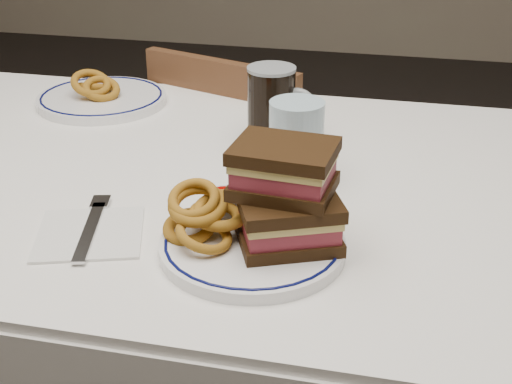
% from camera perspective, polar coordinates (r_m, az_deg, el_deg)
% --- Properties ---
extents(dining_table, '(1.27, 0.87, 0.75)m').
position_cam_1_polar(dining_table, '(1.24, -8.45, -2.50)').
color(dining_table, white).
rests_on(dining_table, floor).
extents(chair_far, '(0.48, 0.48, 0.82)m').
position_cam_1_polar(chair_far, '(1.73, -0.64, -0.69)').
color(chair_far, '#422815').
rests_on(chair_far, floor).
extents(main_plate, '(0.25, 0.25, 0.02)m').
position_cam_1_polar(main_plate, '(0.94, -0.29, -4.28)').
color(main_plate, white).
rests_on(main_plate, dining_table).
extents(reuben_sandwich, '(0.16, 0.14, 0.13)m').
position_cam_1_polar(reuben_sandwich, '(0.91, 2.44, -0.24)').
color(reuben_sandwich, black).
rests_on(reuben_sandwich, main_plate).
extents(onion_rings_main, '(0.12, 0.12, 0.08)m').
position_cam_1_polar(onion_rings_main, '(0.93, -4.12, -1.83)').
color(onion_rings_main, brown).
rests_on(onion_rings_main, main_plate).
extents(ketchup_ramekin, '(0.05, 0.05, 0.03)m').
position_cam_1_polar(ketchup_ramekin, '(0.99, -2.52, -0.83)').
color(ketchup_ramekin, silver).
rests_on(ketchup_ramekin, main_plate).
extents(beer_mug, '(0.13, 0.08, 0.14)m').
position_cam_1_polar(beer_mug, '(1.24, 1.36, 6.91)').
color(beer_mug, black).
rests_on(beer_mug, dining_table).
extents(water_glass, '(0.08, 0.08, 0.13)m').
position_cam_1_polar(water_glass, '(1.10, 3.23, 3.92)').
color(water_glass, '#ACCCDF').
rests_on(water_glass, dining_table).
extents(far_plate, '(0.26, 0.26, 0.02)m').
position_cam_1_polar(far_plate, '(1.50, -12.23, 7.31)').
color(far_plate, white).
rests_on(far_plate, dining_table).
extents(onion_rings_far, '(0.11, 0.11, 0.07)m').
position_cam_1_polar(onion_rings_far, '(1.50, -12.73, 8.26)').
color(onion_rings_far, brown).
rests_on(onion_rings_far, far_plate).
extents(napkin_fork, '(0.18, 0.20, 0.01)m').
position_cam_1_polar(napkin_fork, '(1.01, -13.12, -3.13)').
color(napkin_fork, silver).
rests_on(napkin_fork, dining_table).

